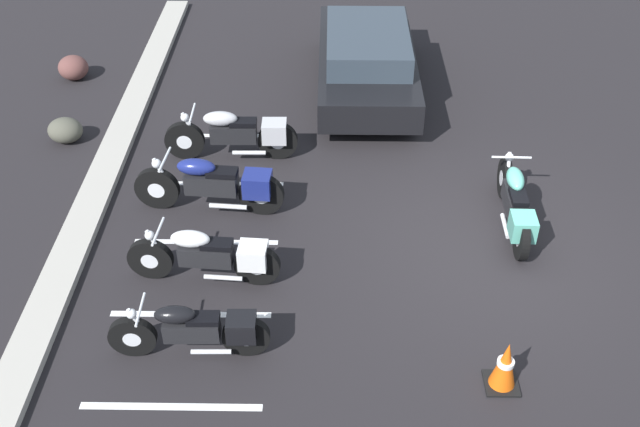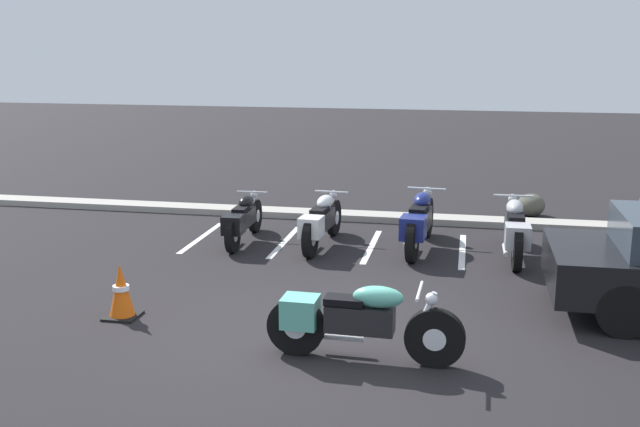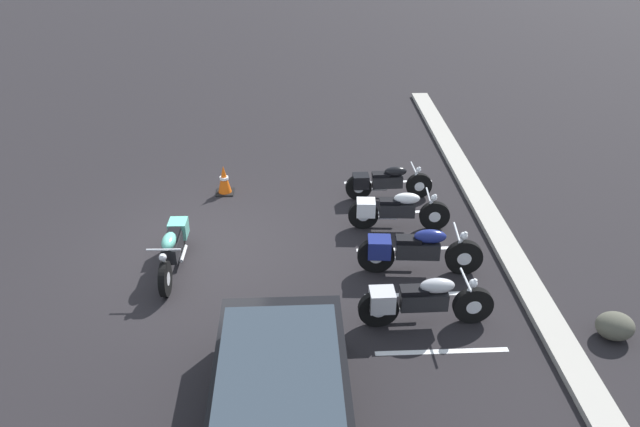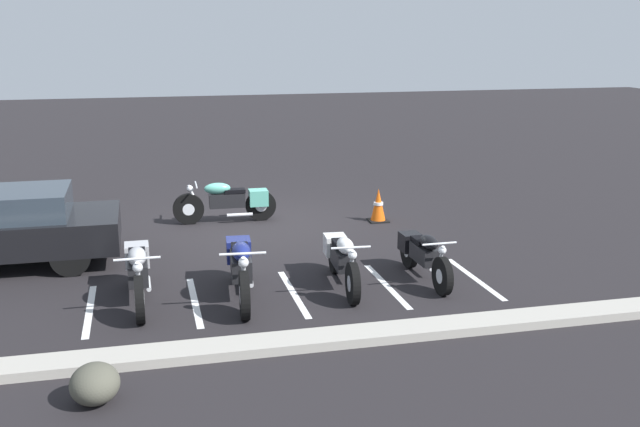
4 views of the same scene
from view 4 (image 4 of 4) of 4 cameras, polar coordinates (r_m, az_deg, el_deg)
name	(u,v)px [view 4 (image 4 of 4)]	position (r m, az deg, el deg)	size (l,w,h in m)	color
ground	(257,225)	(15.27, -4.85, -0.88)	(60.00, 60.00, 0.00)	black
motorcycle_teal_featured	(230,201)	(15.47, -6.87, 0.96)	(2.12, 0.59, 0.83)	black
parked_bike_0	(423,254)	(12.03, 7.83, -3.05)	(0.55, 1.96, 0.77)	black
parked_bike_1	(342,258)	(11.61, 1.68, -3.41)	(0.59, 2.09, 0.82)	black
parked_bike_2	(241,265)	(11.18, -6.06, -3.94)	(0.64, 2.30, 0.90)	black
parked_bike_3	(138,270)	(11.27, -13.70, -4.21)	(0.62, 2.23, 0.88)	black
concrete_curb	(330,338)	(9.66, 0.76, -9.49)	(18.00, 0.50, 0.12)	#A8A399
landscape_rock_0	(95,384)	(8.52, -16.78, -12.31)	(0.60, 0.53, 0.43)	#4D4D41
traffic_cone	(378,206)	(15.48, 4.46, 0.57)	(0.40, 0.40, 0.69)	black
stall_line_0	(475,278)	(12.28, 11.71, -4.86)	(0.10, 2.10, 0.00)	white
stall_line_1	(387,286)	(11.74, 5.11, -5.49)	(0.10, 2.10, 0.00)	white
stall_line_2	(294,293)	(11.37, -2.02, -6.10)	(0.10, 2.10, 0.00)	white
stall_line_3	(195,302)	(11.19, -9.52, -6.63)	(0.10, 2.10, 0.00)	white
stall_line_4	(90,310)	(11.21, -17.16, -7.06)	(0.10, 2.10, 0.00)	white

